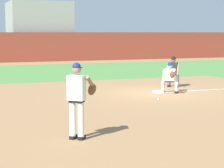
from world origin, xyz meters
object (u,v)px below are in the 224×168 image
at_px(pitcher, 78,96).
at_px(first_base_bag, 158,92).
at_px(baseball, 159,99).
at_px(umpire, 173,70).
at_px(first_baseman, 170,76).

bearing_deg(pitcher, first_base_bag, 50.38).
height_order(baseball, pitcher, pitcher).
bearing_deg(pitcher, baseball, 46.20).
height_order(first_base_bag, pitcher, pitcher).
bearing_deg(umpire, pitcher, -130.79).
distance_m(pitcher, umpire, 10.89).
relative_size(pitcher, first_baseman, 1.39).
bearing_deg(first_base_bag, pitcher, -129.62).
distance_m(first_base_bag, baseball, 2.10).
xyz_separation_m(first_base_bag, baseball, (-0.93, -1.88, -0.01)).
xyz_separation_m(first_base_bag, pitcher, (-5.53, -6.67, 1.01)).
xyz_separation_m(first_base_bag, umpire, (1.59, 1.57, 0.75)).
relative_size(pitcher, umpire, 1.27).
height_order(first_baseman, umpire, umpire).
bearing_deg(first_baseman, pitcher, -132.78).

